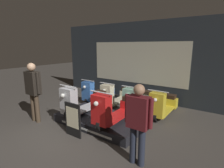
% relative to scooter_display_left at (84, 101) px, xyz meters
% --- Properties ---
extents(ground_plane, '(30.00, 30.00, 0.00)m').
position_rel_scooter_display_left_xyz_m(ground_plane, '(0.22, -0.94, -0.60)').
color(ground_plane, '#423D38').
extents(shop_wall_back, '(7.74, 0.09, 3.20)m').
position_rel_scooter_display_left_xyz_m(shop_wall_back, '(0.22, 2.97, 1.00)').
color(shop_wall_back, '#23282D').
rests_on(shop_wall_back, ground_plane).
extents(display_platform, '(2.53, 1.39, 0.24)m').
position_rel_scooter_display_left_xyz_m(display_platform, '(0.57, 0.09, -0.48)').
color(display_platform, black).
rests_on(display_platform, ground_plane).
extents(scooter_display_left, '(0.63, 1.76, 0.97)m').
position_rel_scooter_display_left_xyz_m(scooter_display_left, '(0.00, 0.00, 0.00)').
color(scooter_display_left, black).
rests_on(scooter_display_left, display_platform).
extents(scooter_display_right, '(0.63, 1.76, 0.97)m').
position_rel_scooter_display_left_xyz_m(scooter_display_right, '(1.14, 0.00, 0.00)').
color(scooter_display_right, black).
rests_on(scooter_display_right, display_platform).
extents(scooter_backrow_0, '(0.63, 1.76, 0.97)m').
position_rel_scooter_display_left_xyz_m(scooter_backrow_0, '(-0.91, 1.75, -0.24)').
color(scooter_backrow_0, black).
rests_on(scooter_backrow_0, ground_plane).
extents(scooter_backrow_1, '(0.63, 1.76, 0.97)m').
position_rel_scooter_display_left_xyz_m(scooter_backrow_1, '(0.01, 1.75, -0.24)').
color(scooter_backrow_1, black).
rests_on(scooter_backrow_1, ground_plane).
extents(scooter_backrow_2, '(0.63, 1.76, 0.97)m').
position_rel_scooter_display_left_xyz_m(scooter_backrow_2, '(0.93, 1.75, -0.24)').
color(scooter_backrow_2, black).
rests_on(scooter_backrow_2, ground_plane).
extents(scooter_backrow_3, '(0.63, 1.76, 0.97)m').
position_rel_scooter_display_left_xyz_m(scooter_backrow_3, '(1.86, 1.75, -0.24)').
color(scooter_backrow_3, black).
rests_on(scooter_backrow_3, ground_plane).
extents(person_left_browsing, '(0.61, 0.25, 1.77)m').
position_rel_scooter_display_left_xyz_m(person_left_browsing, '(-1.14, -0.90, 0.46)').
color(person_left_browsing, '#473828').
rests_on(person_left_browsing, ground_plane).
extents(person_right_browsing, '(0.56, 0.23, 1.59)m').
position_rel_scooter_display_left_xyz_m(person_right_browsing, '(2.26, -0.90, 0.32)').
color(person_right_browsing, '#232838').
rests_on(person_right_browsing, ground_plane).
extents(price_sign_board, '(0.51, 0.04, 0.88)m').
position_rel_scooter_display_left_xyz_m(price_sign_board, '(0.46, -0.88, -0.16)').
color(price_sign_board, black).
rests_on(price_sign_board, ground_plane).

